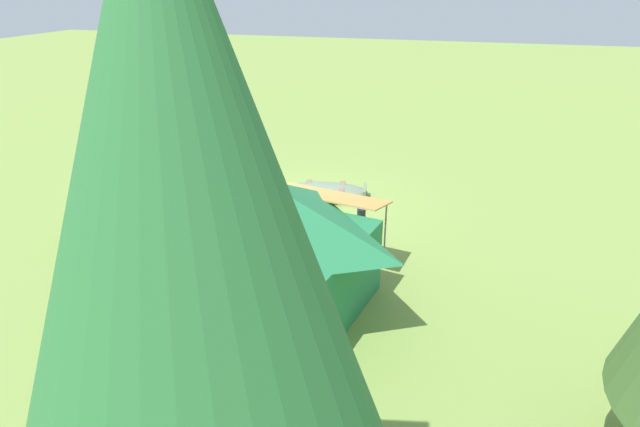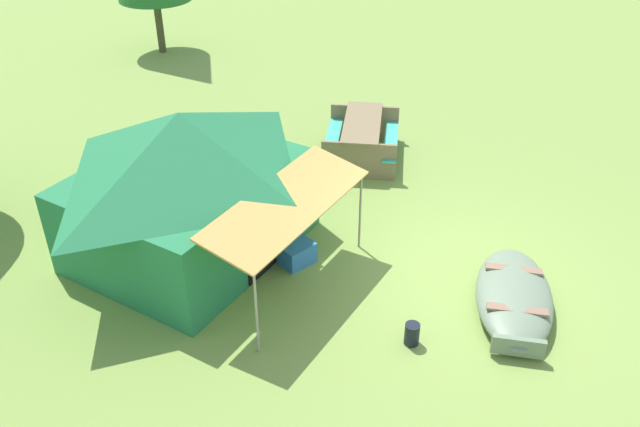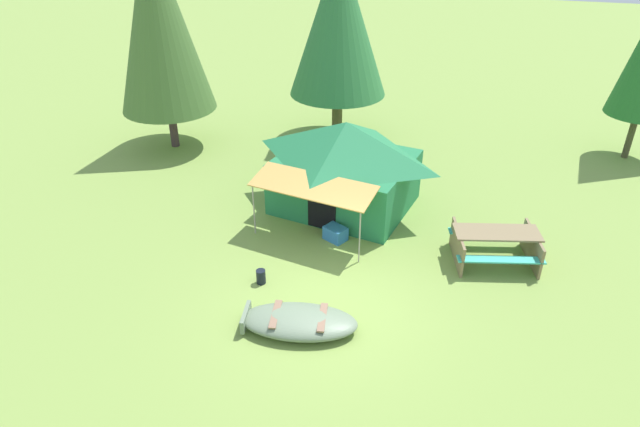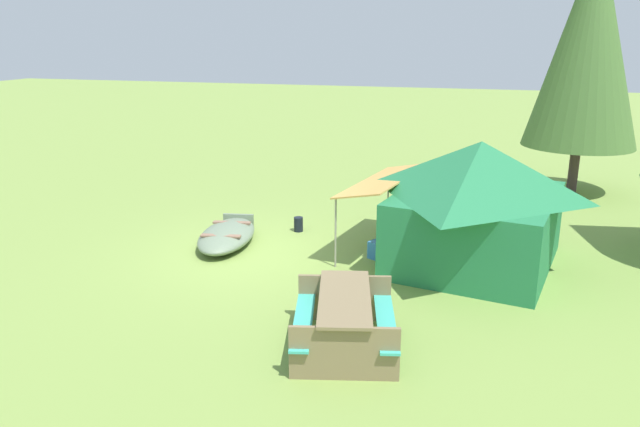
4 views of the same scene
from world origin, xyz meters
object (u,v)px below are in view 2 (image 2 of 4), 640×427
at_px(cooler_box, 297,254).
at_px(beached_rowboat, 514,297).
at_px(canvas_cabin_tent, 187,181).
at_px(fuel_can, 412,334).
at_px(picnic_table, 362,135).

bearing_deg(cooler_box, beached_rowboat, -88.10).
xyz_separation_m(beached_rowboat, canvas_cabin_tent, (-0.30, 5.04, 1.04)).
distance_m(beached_rowboat, cooler_box, 3.31).
bearing_deg(cooler_box, canvas_cabin_tent, 96.41).
bearing_deg(canvas_cabin_tent, cooler_box, -83.59).
relative_size(beached_rowboat, cooler_box, 4.71).
distance_m(cooler_box, fuel_can, 2.40).
bearing_deg(picnic_table, fuel_can, -155.05).
xyz_separation_m(canvas_cabin_tent, fuel_can, (-0.93, -3.85, -1.07)).
height_order(picnic_table, fuel_can, picnic_table).
bearing_deg(fuel_can, canvas_cabin_tent, 76.49).
relative_size(canvas_cabin_tent, picnic_table, 2.02).
relative_size(canvas_cabin_tent, cooler_box, 8.54).
height_order(canvas_cabin_tent, cooler_box, canvas_cabin_tent).
bearing_deg(cooler_box, fuel_can, -117.80).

